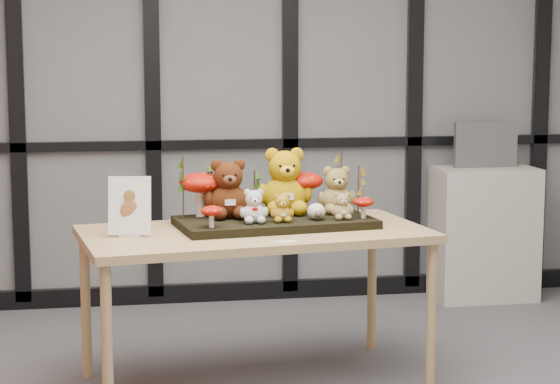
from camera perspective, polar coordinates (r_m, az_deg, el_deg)
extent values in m
plane|color=beige|center=(6.65, -3.32, 5.74)|extent=(5.00, 0.00, 5.00)
plane|color=beige|center=(1.79, 14.72, -1.22)|extent=(5.00, 0.00, 5.00)
cube|color=#2D383F|center=(6.62, -3.29, 5.72)|extent=(4.90, 0.02, 2.70)
cube|color=black|center=(6.81, -3.20, -5.61)|extent=(4.90, 0.06, 0.12)
cube|color=black|center=(6.65, -3.26, 2.71)|extent=(4.90, 0.06, 0.06)
cube|color=black|center=(6.61, -14.62, 5.47)|extent=(0.10, 0.06, 2.70)
cube|color=black|center=(6.59, -7.20, 5.66)|extent=(0.10, 0.06, 2.70)
cube|color=black|center=(6.69, 0.57, 5.76)|extent=(0.10, 0.06, 2.70)
cube|color=black|center=(6.89, 7.58, 5.76)|extent=(0.10, 0.06, 2.70)
cube|color=black|center=(7.21, 14.46, 5.68)|extent=(0.10, 0.06, 2.70)
cube|color=tan|center=(5.00, -1.43, -2.39)|extent=(1.78, 1.07, 0.04)
cylinder|color=tan|center=(4.57, -9.70, -8.59)|extent=(0.05, 0.05, 0.75)
cylinder|color=tan|center=(5.28, -10.87, -6.33)|extent=(0.05, 0.05, 0.75)
cylinder|color=tan|center=(5.03, 8.52, -7.00)|extent=(0.05, 0.05, 0.75)
cylinder|color=tan|center=(5.68, 5.19, -5.18)|extent=(0.05, 0.05, 0.75)
cube|color=black|center=(5.09, -0.28, -1.72)|extent=(1.03, 0.62, 0.04)
cube|color=silver|center=(4.88, -8.42, -2.43)|extent=(0.11, 0.07, 0.01)
cube|color=white|center=(4.85, -8.46, -0.76)|extent=(0.21, 0.08, 0.28)
ellipsoid|color=brown|center=(4.85, -8.45, -1.05)|extent=(0.09, 0.01, 0.10)
ellipsoid|color=brown|center=(4.84, -8.47, -0.20)|extent=(0.06, 0.01, 0.06)
cube|color=white|center=(4.69, 0.35, -2.80)|extent=(0.09, 0.03, 0.00)
cube|color=#B2AB9F|center=(6.92, 11.41, -2.30)|extent=(0.67, 0.39, 0.89)
cube|color=#4E5156|center=(6.85, 11.49, 2.63)|extent=(0.43, 0.04, 0.30)
cube|color=black|center=(6.83, 11.55, 2.61)|extent=(0.38, 0.00, 0.25)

